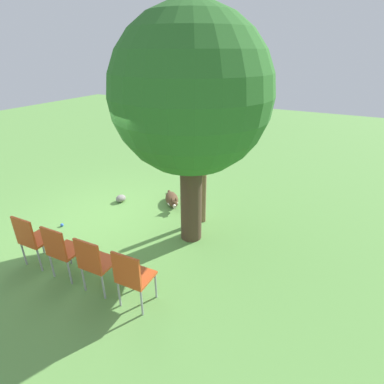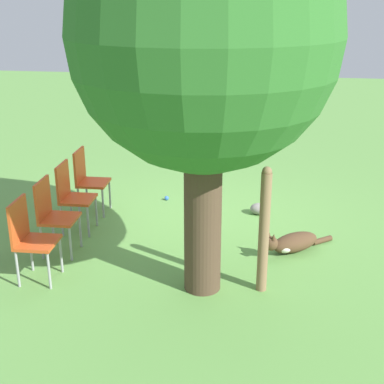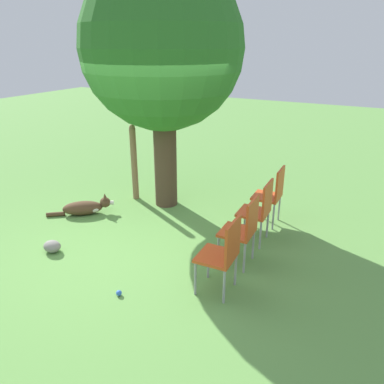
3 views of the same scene
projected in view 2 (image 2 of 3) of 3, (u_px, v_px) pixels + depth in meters
The scene contains 10 objects.
ground_plane at pixel (202, 230), 7.36m from camera, with size 30.00×30.00×0.00m, color #609947.
oak_tree at pixel (204, 39), 5.01m from camera, with size 2.61×2.61×4.00m.
dog at pixel (292, 243), 6.71m from camera, with size 0.94×0.77×0.34m.
fence_post at pixel (264, 230), 5.64m from camera, with size 0.11×0.11×1.42m.
red_chair_0 at pixel (87, 177), 7.80m from camera, with size 0.43×0.45×0.96m.
red_chair_1 at pixel (71, 193), 7.17m from camera, with size 0.43×0.45×0.96m.
red_chair_2 at pixel (52, 212), 6.55m from camera, with size 0.43×0.45×0.96m.
red_chair_3 at pixel (29, 235), 5.92m from camera, with size 0.43×0.45×0.96m.
tennis_ball at pixel (167, 198), 8.43m from camera, with size 0.07×0.07×0.07m.
garden_rock at pixel (259, 209), 7.88m from camera, with size 0.26×0.21×0.17m.
Camera 2 is at (-0.88, 6.66, 3.05)m, focal length 50.00 mm.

